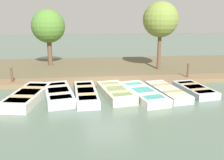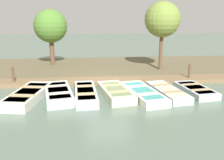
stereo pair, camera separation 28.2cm
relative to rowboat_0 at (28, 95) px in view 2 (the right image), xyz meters
The scene contains 14 objects.
ground_plane 4.12m from the rowboat_0, 109.44° to the left, with size 80.00×80.00×0.00m, color #566B5B.
shore_bank 7.46m from the rowboat_0, 148.63° to the left, with size 8.00×24.00×0.20m.
dock_walkway 4.68m from the rowboat_0, 123.90° to the left, with size 1.32×15.85×0.22m.
rowboat_0 is the anchor object (origin of this frame).
rowboat_1 1.38m from the rowboat_0, 96.78° to the left, with size 3.48×1.80×0.42m.
rowboat_2 2.67m from the rowboat_0, 91.12° to the left, with size 3.50×1.19×0.40m.
rowboat_3 4.12m from the rowboat_0, 91.34° to the left, with size 3.14×1.67×0.43m.
rowboat_4 5.42m from the rowboat_0, 88.77° to the left, with size 3.65×1.85×0.38m.
rowboat_5 6.68m from the rowboat_0, 90.26° to the left, with size 3.29×1.53×0.37m.
rowboat_6 8.19m from the rowboat_0, 91.37° to the left, with size 2.75×1.49×0.35m.
mooring_post_near 2.88m from the rowboat_0, 151.81° to the right, with size 0.13×0.13×1.08m.
mooring_post_far 9.15m from the rowboat_0, 106.01° to the left, with size 0.13×0.13×1.08m.
park_tree_far_left 7.87m from the rowboat_0, behind, with size 2.40×2.40×4.26m.
park_tree_left 9.83m from the rowboat_0, 123.17° to the left, with size 2.34×2.34×4.73m.
Camera 2 is at (12.79, -0.99, 3.86)m, focal length 40.00 mm.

